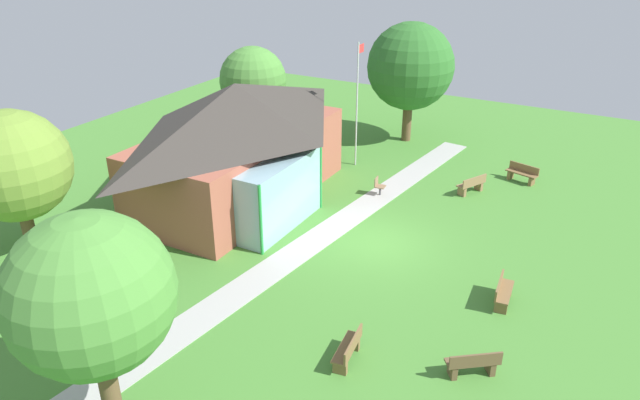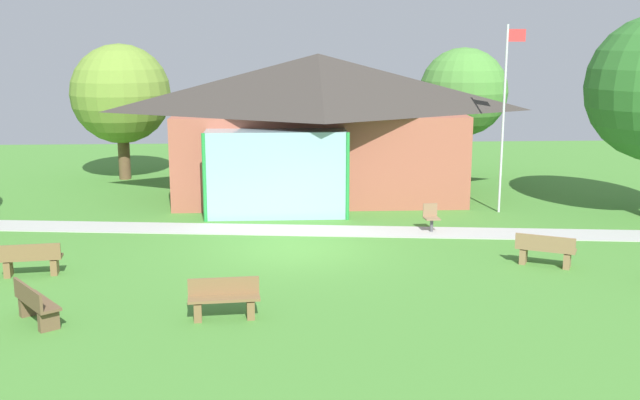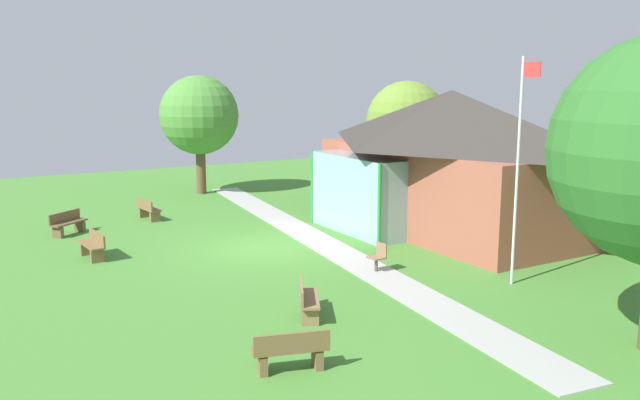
{
  "view_description": "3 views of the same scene",
  "coord_description": "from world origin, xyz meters",
  "views": [
    {
      "loc": [
        -18.75,
        -7.7,
        11.51
      ],
      "look_at": [
        0.44,
        2.89,
        1.03
      ],
      "focal_mm": 33.26,
      "sensor_mm": 36.0,
      "label": 1
    },
    {
      "loc": [
        -0.46,
        -20.44,
        5.81
      ],
      "look_at": [
        0.69,
        1.56,
        1.09
      ],
      "focal_mm": 42.83,
      "sensor_mm": 36.0,
      "label": 2
    },
    {
      "loc": [
        19.57,
        -9.14,
        5.61
      ],
      "look_at": [
        -0.77,
        2.68,
        1.31
      ],
      "focal_mm": 37.22,
      "sensor_mm": 36.0,
      "label": 3
    }
  ],
  "objects": [
    {
      "name": "ground_plane",
      "position": [
        0.0,
        0.0,
        0.0
      ],
      "size": [
        44.0,
        44.0,
        0.0
      ],
      "primitive_type": "plane",
      "color": "#478433"
    },
    {
      "name": "pavilion",
      "position": [
        0.85,
        7.1,
        2.72
      ],
      "size": [
        11.16,
        6.77,
        5.23
      ],
      "color": "#A35642",
      "rests_on": "ground_plane"
    },
    {
      "name": "footpath",
      "position": [
        0.0,
        2.18,
        0.01
      ],
      "size": [
        24.72,
        4.19,
        0.03
      ],
      "primitive_type": "cube",
      "rotation": [
        0.0,
        0.0,
        -0.12
      ],
      "color": "#ADADA8",
      "rests_on": "ground_plane"
    },
    {
      "name": "flagpole",
      "position": [
        6.94,
        4.39,
        3.4
      ],
      "size": [
        0.64,
        0.08,
        6.21
      ],
      "color": "silver",
      "rests_on": "ground_plane"
    },
    {
      "name": "bench_front_left",
      "position": [
        -5.54,
        -5.23,
        0.4
      ],
      "size": [
        1.25,
        1.46,
        0.84
      ],
      "rotation": [
        0.0,
        0.0,
        5.36
      ],
      "color": "brown",
      "rests_on": "ground_plane"
    },
    {
      "name": "bench_mid_left",
      "position": [
        -6.67,
        -1.96,
        0.4
      ],
      "size": [
        1.54,
        0.63,
        0.84
      ],
      "rotation": [
        0.0,
        0.0,
        0.13
      ],
      "color": "brown",
      "rests_on": "ground_plane"
    },
    {
      "name": "bench_mid_right",
      "position": [
        6.35,
        -1.81,
        0.4
      ],
      "size": [
        1.54,
        1.07,
        0.84
      ],
      "rotation": [
        0.0,
        0.0,
        5.82
      ],
      "color": "olive",
      "rests_on": "ground_plane"
    },
    {
      "name": "bench_front_center",
      "position": [
        -1.68,
        -5.12,
        0.4
      ],
      "size": [
        1.53,
        0.57,
        0.84
      ],
      "rotation": [
        0.0,
        0.0,
        3.23
      ],
      "color": "brown",
      "rests_on": "ground_plane"
    },
    {
      "name": "patio_chair_lawn_spare",
      "position": [
        4.09,
        1.83,
        0.42
      ],
      "size": [
        0.48,
        0.48,
        0.86
      ],
      "rotation": [
        0.0,
        0.0,
        3.24
      ],
      "color": "#8C6B4C",
      "rests_on": "ground_plane"
    },
    {
      "name": "tree_behind_pavilion_left",
      "position": [
        -6.95,
        11.27,
        3.52
      ],
      "size": [
        4.04,
        4.04,
        5.56
      ],
      "color": "brown",
      "rests_on": "ground_plane"
    },
    {
      "name": "tree_behind_pavilion_right",
      "position": [
        7.06,
        10.66,
        3.58
      ],
      "size": [
        3.6,
        3.6,
        5.4
      ],
      "color": "brown",
      "rests_on": "ground_plane"
    }
  ]
}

